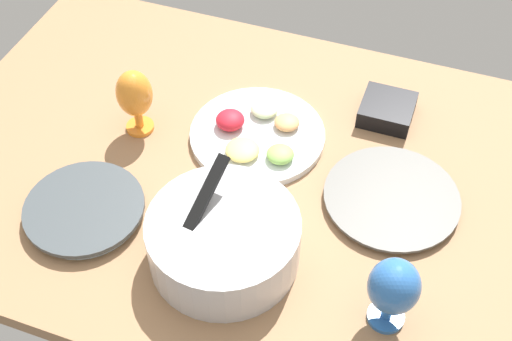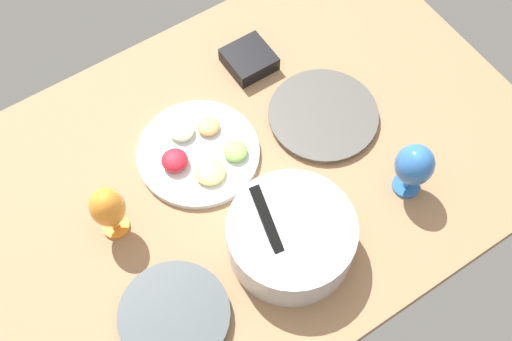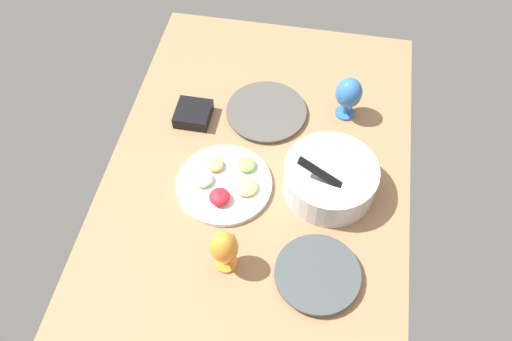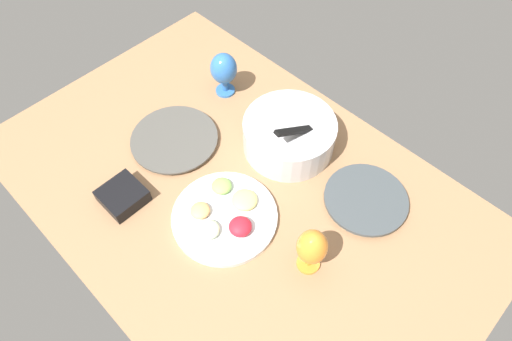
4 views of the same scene
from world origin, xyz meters
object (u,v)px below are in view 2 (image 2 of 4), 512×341
Objects in this scene: fruit_platter at (199,152)px; dinner_plate_left at (323,115)px; hurricane_glass_blue at (414,166)px; square_bowl_black at (249,59)px; hurricane_glass_orange at (108,208)px; mixing_bowl at (291,236)px; dinner_plate_right at (174,316)px.

dinner_plate_left is at bearing 166.30° from fruit_platter.
hurricane_glass_blue reaches higher than fruit_platter.
fruit_platter is 55.20cm from hurricane_glass_blue.
dinner_plate_left is 2.37× the size of square_bowl_black.
hurricane_glass_orange is at bearing 23.56° from square_bowl_black.
dinner_plate_left is 30.94cm from hurricane_glass_blue.
mixing_bowl is 57.01cm from square_bowl_black.
mixing_bowl reaches higher than dinner_plate_right.
dinner_plate_left is 39.48cm from mixing_bowl.
hurricane_glass_blue is at bearing 102.35° from square_bowl_black.
dinner_plate_left is at bearing -138.11° from mixing_bowl.
square_bowl_black reaches higher than dinner_plate_right.
mixing_bowl is (-32.61, 0.17, 4.71)cm from dinner_plate_right.
fruit_platter is at bearing -43.28° from hurricane_glass_blue.
dinner_plate_right is at bearing 22.81° from dinner_plate_left.
fruit_platter is at bearing -128.45° from dinner_plate_right.
dinner_plate_right is 0.81× the size of fruit_platter.
hurricane_glass_orange is at bearing -40.31° from mixing_bowl.
fruit_platter is (5.33, -34.53, -4.72)cm from mixing_bowl.
hurricane_glass_blue is at bearing 155.36° from hurricane_glass_orange.
dinner_plate_right is (61.74, 25.96, 0.50)cm from dinner_plate_left.
dinner_plate_left is 1.74× the size of hurricane_glass_blue.
hurricane_glass_orange is at bearing -24.64° from hurricane_glass_blue.
mixing_bowl is at bearing 41.89° from dinner_plate_left.
dinner_plate_right is 1.52× the size of hurricane_glass_blue.
hurricane_glass_orange is (0.63, -28.03, 9.12)cm from dinner_plate_right.
hurricane_glass_blue reaches higher than square_bowl_black.
hurricane_glass_orange is at bearing -1.90° from dinner_plate_left.
mixing_bowl is at bearing 179.71° from dinner_plate_right.
hurricane_glass_blue is (-66.90, 2.95, 9.23)cm from dinner_plate_right.
square_bowl_black is at bearing -112.98° from mixing_bowl.
fruit_platter is 1.87× the size of hurricane_glass_orange.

